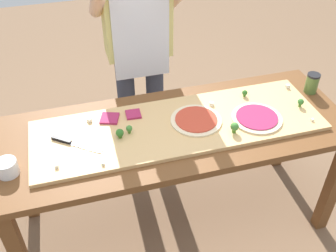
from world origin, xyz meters
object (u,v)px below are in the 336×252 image
Objects in this scene: broccoli_floret_front_right at (301,102)px; flour_cup at (7,168)px; cook_center at (138,39)px; broccoli_floret_back_left at (120,133)px; prep_table at (176,142)px; cheese_crumble_b at (89,120)px; cheese_crumble_d at (57,166)px; chefs_knife at (69,142)px; pizza_slice_far_right at (133,114)px; cheese_crumble_c at (212,104)px; cheese_crumble_e at (288,86)px; sauce_jar at (312,83)px; pizza_whole_beet_magenta at (257,118)px; cheese_crumble_f at (103,164)px; broccoli_floret_back_right at (235,127)px; broccoli_floret_front_left at (245,93)px; pizza_whole_tomato_red at (196,120)px; pizza_slice_center at (110,118)px; cheese_crumble_a at (312,120)px; broccoli_floret_front_mid at (129,129)px.

flour_cup is at bearing -177.08° from broccoli_floret_front_right.
broccoli_floret_back_left is at bearing -110.68° from cook_center.
cook_center is at bearing 95.23° from prep_table.
prep_table is at bearing -18.85° from cheese_crumble_b.
cheese_crumble_b reaches higher than cheese_crumble_d.
chefs_knife is at bearing 174.36° from broccoli_floret_back_left.
cheese_crumble_c reaches higher than pizza_slice_far_right.
broccoli_floret_front_right is (0.92, -0.18, 0.02)m from pizza_slice_far_right.
cheese_crumble_e reaches higher than cheese_crumble_b.
broccoli_floret_front_right is at bearing -0.52° from broccoli_floret_back_left.
pizza_whole_beet_magenta is at bearing -157.71° from sauce_jar.
sauce_jar is at bearing 4.28° from chefs_knife.
cheese_crumble_b is (-0.24, 0.01, 0.00)m from pizza_slice_far_right.
broccoli_floret_front_right reaches higher than cheese_crumble_f.
broccoli_floret_back_right is at bearing -83.90° from cheese_crumble_c.
pizza_whole_tomato_red is at bearing -157.55° from broccoli_floret_front_left.
pizza_slice_center is at bearing -4.19° from cheese_crumble_b.
cheese_crumble_a is (0.72, -0.17, 0.13)m from prep_table.
sauce_jar is (0.63, -0.00, 0.03)m from cheese_crumble_c.
sauce_jar is at bearing -1.80° from pizza_slice_far_right.
cook_center is (-0.33, 0.77, 0.16)m from broccoli_floret_back_right.
cheese_crumble_a is 0.55m from cheese_crumble_c.
pizza_whole_tomato_red reaches higher than pizza_slice_center.
broccoli_floret_front_mid reaches higher than chefs_knife.
pizza_slice_center is at bearing -179.24° from cheese_crumble_e.
cheese_crumble_c is (-0.47, 0.28, 0.00)m from cheese_crumble_a.
cheese_crumble_e reaches higher than cheese_crumble_d.
pizza_slice_center is at bearing 162.45° from pizza_whole_tomato_red.
flour_cup reaches higher than cheese_crumble_e.
broccoli_floret_front_left reaches higher than pizza_whole_tomato_red.
broccoli_floret_back_left is 1.07m from cheese_crumble_e.
cheese_crumble_b reaches higher than chefs_knife.
broccoli_floret_front_left is 0.29m from cheese_crumble_e.
cook_center is at bearing 149.60° from cheese_crumble_e.
broccoli_floret_back_left is 2.53× the size of cheese_crumble_e.
cheese_crumble_e is at bearing -30.40° from cook_center.
cheese_crumble_b is (-1.16, 0.32, 0.00)m from cheese_crumble_a.
prep_table is at bearing -155.28° from cheese_crumble_c.
cheese_crumble_e is (0.48, 0.30, -0.03)m from broccoli_floret_back_right.
pizza_whole_tomato_red is 0.37m from broccoli_floret_front_mid.
pizza_whole_tomato_red is 0.57m from cheese_crumble_f.
broccoli_floret_front_right reaches higher than cheese_crumble_c.
broccoli_floret_back_right is 3.25× the size of cheese_crumble_b.
pizza_slice_far_right is at bearing 0.32° from pizza_slice_center.
broccoli_floret_back_right is 3.67× the size of cheese_crumble_d.
flour_cup is (-1.60, -0.27, 0.00)m from cheese_crumble_e.
cheese_crumble_b is 0.64m from cook_center.
broccoli_floret_front_right is 2.41× the size of cheese_crumble_c.
prep_table is 15.52× the size of sauce_jar.
cheese_crumble_f is at bearing -10.95° from flour_cup.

